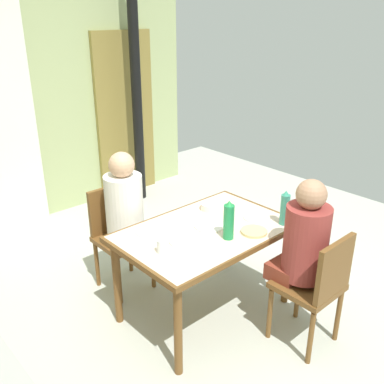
{
  "coord_description": "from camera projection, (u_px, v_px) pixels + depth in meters",
  "views": [
    {
      "loc": [
        -1.73,
        -2.03,
        2.2
      ],
      "look_at": [
        0.23,
        0.15,
        0.97
      ],
      "focal_mm": 40.62,
      "sensor_mm": 36.0,
      "label": 1
    }
  ],
  "objects": [
    {
      "name": "cutlery_fork_near",
      "position": [
        214.0,
        256.0,
        2.82
      ],
      "size": [
        0.15,
        0.04,
        0.0
      ],
      "primitive_type": "cube",
      "rotation": [
        0.0,
        0.0,
        2.96
      ],
      "color": "silver",
      "rests_on": "dining_table"
    },
    {
      "name": "dinner_plate_near_left",
      "position": [
        209.0,
        226.0,
        3.21
      ],
      "size": [
        0.22,
        0.22,
        0.01
      ],
      "primitive_type": "cylinder",
      "color": "white",
      "rests_on": "dining_table"
    },
    {
      "name": "ground_plane",
      "position": [
        182.0,
        323.0,
        3.31
      ],
      "size": [
        6.61,
        6.61,
        0.0
      ],
      "primitive_type": "plane",
      "color": "#B5B8AB"
    },
    {
      "name": "cutlery_knife_far",
      "position": [
        147.0,
        246.0,
        2.95
      ],
      "size": [
        0.12,
        0.11,
        0.0
      ],
      "primitive_type": "cube",
      "rotation": [
        0.0,
        0.0,
        0.75
      ],
      "color": "silver",
      "rests_on": "dining_table"
    },
    {
      "name": "chair_near_diner",
      "position": [
        317.0,
        285.0,
        2.92
      ],
      "size": [
        0.4,
        0.4,
        0.87
      ],
      "color": "brown",
      "rests_on": "ground_plane"
    },
    {
      "name": "water_bottle_green_near",
      "position": [
        285.0,
        209.0,
        3.21
      ],
      "size": [
        0.07,
        0.07,
        0.27
      ],
      "color": "#378871",
      "rests_on": "dining_table"
    },
    {
      "name": "dining_table",
      "position": [
        206.0,
        239.0,
        3.2
      ],
      "size": [
        1.28,
        0.84,
        0.72
      ],
      "color": "brown",
      "rests_on": "ground_plane"
    },
    {
      "name": "dinner_plate_far_side",
      "position": [
        257.0,
        218.0,
        3.34
      ],
      "size": [
        0.2,
        0.2,
        0.01
      ],
      "primitive_type": "cylinder",
      "color": "white",
      "rests_on": "dining_table"
    },
    {
      "name": "stove_pipe_column",
      "position": [
        136.0,
        86.0,
        5.02
      ],
      "size": [
        0.12,
        0.12,
        2.8
      ],
      "primitive_type": "cylinder",
      "color": "black",
      "rests_on": "ground_plane"
    },
    {
      "name": "dinner_plate_far_center",
      "position": [
        150.0,
        230.0,
        3.15
      ],
      "size": [
        0.23,
        0.23,
        0.01
      ],
      "primitive_type": "cylinder",
      "color": "white",
      "rests_on": "dining_table"
    },
    {
      "name": "person_far_diner",
      "position": [
        125.0,
        206.0,
        3.42
      ],
      "size": [
        0.3,
        0.37,
        0.77
      ],
      "rotation": [
        0.0,
        0.0,
        3.14
      ],
      "color": "silver",
      "rests_on": "ground_plane"
    },
    {
      "name": "drinking_glass_by_near_diner",
      "position": [
        231.0,
        218.0,
        3.24
      ],
      "size": [
        0.06,
        0.06,
        0.09
      ],
      "primitive_type": "cylinder",
      "color": "silver",
      "rests_on": "dining_table"
    },
    {
      "name": "door_wooden",
      "position": [
        125.0,
        116.0,
        5.36
      ],
      "size": [
        0.8,
        0.05,
        2.0
      ],
      "primitive_type": "cube",
      "color": "olive",
      "rests_on": "ground_plane"
    },
    {
      "name": "serving_bowl_center",
      "position": [
        211.0,
        206.0,
        3.48
      ],
      "size": [
        0.17,
        0.17,
        0.05
      ],
      "primitive_type": "cylinder",
      "color": "silver",
      "rests_on": "dining_table"
    },
    {
      "name": "person_near_diner",
      "position": [
        304.0,
        240.0,
        2.91
      ],
      "size": [
        0.3,
        0.37,
        0.77
      ],
      "color": "brown",
      "rests_on": "ground_plane"
    },
    {
      "name": "bread_plate_sliced",
      "position": [
        254.0,
        232.0,
        3.12
      ],
      "size": [
        0.19,
        0.19,
        0.02
      ],
      "primitive_type": "cylinder",
      "color": "#DBB77A",
      "rests_on": "dining_table"
    },
    {
      "name": "wall_back",
      "position": [
        21.0,
        94.0,
        4.51
      ],
      "size": [
        4.16,
        0.1,
        2.8
      ],
      "primitive_type": "cube",
      "color": "#A6B57A",
      "rests_on": "ground_plane"
    },
    {
      "name": "dinner_plate_near_right",
      "position": [
        186.0,
        241.0,
        3.0
      ],
      "size": [
        0.22,
        0.22,
        0.01
      ],
      "primitive_type": "cylinder",
      "color": "white",
      "rests_on": "dining_table"
    },
    {
      "name": "cutlery_knife_near",
      "position": [
        183.0,
        265.0,
        2.73
      ],
      "size": [
        0.07,
        0.15,
        0.0
      ],
      "primitive_type": "cube",
      "rotation": [
        0.0,
        0.0,
        1.95
      ],
      "color": "silver",
      "rests_on": "dining_table"
    },
    {
      "name": "chair_far_diner",
      "position": [
        118.0,
        232.0,
        3.62
      ],
      "size": [
        0.4,
        0.4,
        0.87
      ],
      "rotation": [
        0.0,
        0.0,
        3.14
      ],
      "color": "brown",
      "rests_on": "ground_plane"
    },
    {
      "name": "water_bottle_green_far",
      "position": [
        229.0,
        221.0,
        3.0
      ],
      "size": [
        0.08,
        0.08,
        0.29
      ],
      "color": "#1C8345",
      "rests_on": "dining_table"
    },
    {
      "name": "drinking_glass_by_far_diner",
      "position": [
        161.0,
        246.0,
        2.85
      ],
      "size": [
        0.06,
        0.06,
        0.09
      ],
      "primitive_type": "cylinder",
      "color": "silver",
      "rests_on": "dining_table"
    },
    {
      "name": "cutlery_fork_far",
      "position": [
        224.0,
        198.0,
        3.7
      ],
      "size": [
        0.1,
        0.13,
        0.0
      ],
      "primitive_type": "cube",
      "rotation": [
        0.0,
        0.0,
        5.34
      ],
      "color": "silver",
      "rests_on": "dining_table"
    }
  ]
}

